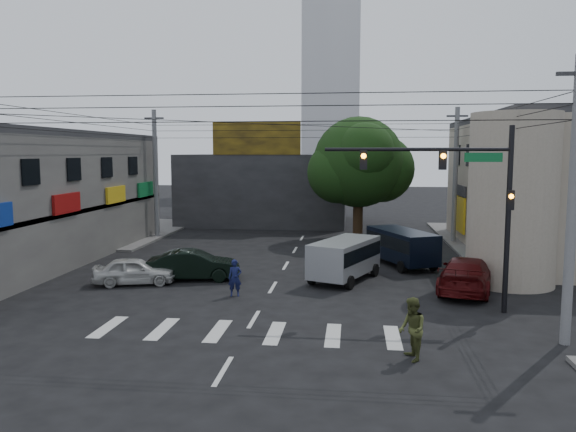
% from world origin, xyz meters
% --- Properties ---
extents(ground, '(160.00, 160.00, 0.00)m').
position_xyz_m(ground, '(0.00, 0.00, 0.00)').
color(ground, black).
rests_on(ground, ground).
extents(sidewalk_far_left, '(16.00, 16.00, 0.15)m').
position_xyz_m(sidewalk_far_left, '(-18.00, 18.00, 0.07)').
color(sidewalk_far_left, '#514F4C').
rests_on(sidewalk_far_left, ground).
extents(sidewalk_far_right, '(16.00, 16.00, 0.15)m').
position_xyz_m(sidewalk_far_right, '(18.00, 18.00, 0.07)').
color(sidewalk_far_right, '#514F4C').
rests_on(sidewalk_far_right, ground).
extents(corner_column, '(4.00, 4.00, 8.00)m').
position_xyz_m(corner_column, '(11.00, 4.00, 4.00)').
color(corner_column, gray).
rests_on(corner_column, ground).
extents(building_far, '(14.00, 10.00, 6.00)m').
position_xyz_m(building_far, '(-4.00, 26.00, 3.00)').
color(building_far, '#232326').
rests_on(building_far, ground).
extents(billboard, '(7.00, 0.30, 2.60)m').
position_xyz_m(billboard, '(-4.00, 21.10, 7.30)').
color(billboard, olive).
rests_on(billboard, building_far).
extents(tower_distant, '(9.00, 9.00, 44.00)m').
position_xyz_m(tower_distant, '(0.00, 70.00, 22.00)').
color(tower_distant, silver).
rests_on(tower_distant, ground).
extents(street_tree, '(6.40, 6.40, 8.70)m').
position_xyz_m(street_tree, '(4.00, 17.00, 5.47)').
color(street_tree, black).
rests_on(street_tree, ground).
extents(traffic_gantry, '(7.10, 0.35, 7.20)m').
position_xyz_m(traffic_gantry, '(7.82, -1.00, 4.83)').
color(traffic_gantry, black).
rests_on(traffic_gantry, ground).
extents(utility_pole_near_right, '(0.32, 0.32, 9.20)m').
position_xyz_m(utility_pole_near_right, '(10.50, -4.50, 4.60)').
color(utility_pole_near_right, '#59595B').
rests_on(utility_pole_near_right, ground).
extents(utility_pole_far_left, '(0.32, 0.32, 9.20)m').
position_xyz_m(utility_pole_far_left, '(-10.50, 16.00, 4.60)').
color(utility_pole_far_left, '#59595B').
rests_on(utility_pole_far_left, ground).
extents(utility_pole_far_right, '(0.32, 0.32, 9.20)m').
position_xyz_m(utility_pole_far_right, '(10.50, 16.00, 4.60)').
color(utility_pole_far_right, '#59595B').
rests_on(utility_pole_far_right, ground).
extents(dark_sedan, '(3.03, 4.94, 1.46)m').
position_xyz_m(dark_sedan, '(-4.04, 3.12, 0.73)').
color(dark_sedan, black).
rests_on(dark_sedan, ground).
extents(white_compact, '(3.37, 4.51, 1.28)m').
position_xyz_m(white_compact, '(-6.57, 1.90, 0.64)').
color(white_compact, '#B1B1AD').
rests_on(white_compact, ground).
extents(maroon_sedan, '(5.01, 6.52, 1.56)m').
position_xyz_m(maroon_sedan, '(8.69, 2.26, 0.78)').
color(maroon_sedan, '#41090A').
rests_on(maroon_sedan, ground).
extents(silver_minivan, '(5.98, 5.24, 1.97)m').
position_xyz_m(silver_minivan, '(3.26, 3.84, 0.99)').
color(silver_minivan, '#94969B').
rests_on(silver_minivan, ground).
extents(navy_van, '(6.32, 5.60, 1.96)m').
position_xyz_m(navy_van, '(6.31, 7.71, 0.98)').
color(navy_van, black).
rests_on(navy_van, ground).
extents(traffic_officer, '(0.73, 0.61, 1.60)m').
position_xyz_m(traffic_officer, '(-1.40, 0.29, 0.80)').
color(traffic_officer, '#11163E').
rests_on(traffic_officer, ground).
extents(pedestrian_olive, '(1.24, 1.12, 1.90)m').
position_xyz_m(pedestrian_olive, '(5.41, -6.51, 0.95)').
color(pedestrian_olive, '#3F4620').
rests_on(pedestrian_olive, ground).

